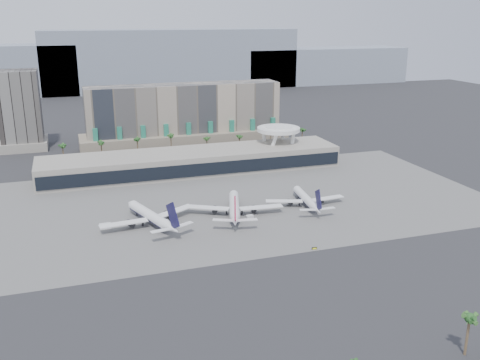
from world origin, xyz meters
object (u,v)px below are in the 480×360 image
object	(u,v)px
airliner_centre	(234,207)
airliner_right	(306,199)
service_vehicle_a	(105,226)
service_vehicle_b	(250,217)
airliner_left	(151,216)
taxiway_sign	(314,248)

from	to	relation	value
airliner_centre	airliner_right	world-z (taller)	airliner_centre
service_vehicle_a	service_vehicle_b	size ratio (longest dim) A/B	1.46
service_vehicle_a	service_vehicle_b	bearing A→B (deg)	-9.68
airliner_centre	service_vehicle_a	xyz separation A→B (m)	(-56.50, 1.47, -2.84)
airliner_centre	airliner_right	distance (m)	35.72
airliner_right	service_vehicle_a	xyz separation A→B (m)	(-92.20, 0.56, -2.31)
airliner_centre	service_vehicle_b	xyz separation A→B (m)	(5.02, -6.46, -3.15)
airliner_left	airliner_right	size ratio (longest dim) A/B	1.13
airliner_left	taxiway_sign	world-z (taller)	airliner_left
service_vehicle_b	taxiway_sign	distance (m)	40.63
airliner_right	taxiway_sign	size ratio (longest dim) A/B	19.27
airliner_right	service_vehicle_b	xyz separation A→B (m)	(-30.68, -7.38, -2.63)
airliner_right	service_vehicle_b	distance (m)	31.66
airliner_left	service_vehicle_a	world-z (taller)	airliner_left
airliner_right	taxiway_sign	xyz separation A→B (m)	(-17.70, -45.88, -2.99)
airliner_left	service_vehicle_b	xyz separation A→B (m)	(42.48, -6.25, -3.20)
airliner_centre	service_vehicle_a	distance (m)	56.59
airliner_right	taxiway_sign	bearing A→B (deg)	-104.33
airliner_left	taxiway_sign	size ratio (longest dim) A/B	21.70
taxiway_sign	service_vehicle_b	bearing A→B (deg)	117.29
airliner_left	taxiway_sign	distance (m)	71.36
airliner_left	service_vehicle_b	size ratio (longest dim) A/B	14.04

